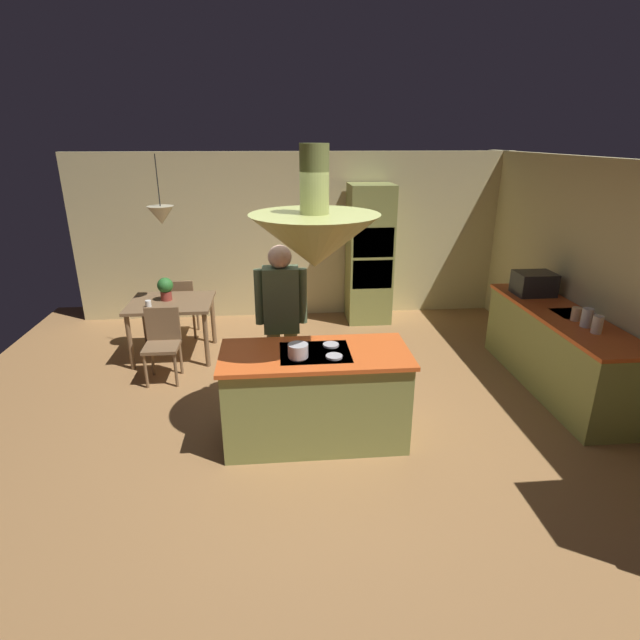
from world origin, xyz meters
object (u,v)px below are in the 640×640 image
Objects in this scene: microwave_on_counter at (534,283)px; potted_plant_on_table at (165,288)px; kitchen_island at (315,396)px; chair_facing_island at (162,339)px; cooking_pot_on_cooktop at (298,351)px; dining_table at (172,309)px; canister_tea at (576,314)px; canister_sugar at (587,318)px; chair_by_back_wall at (182,304)px; cup_on_table at (148,304)px; canister_flour at (597,325)px; oven_tower at (369,255)px; person_at_island at (281,317)px.

potted_plant_on_table is at bearing 171.91° from microwave_on_counter.
microwave_on_counter is at bearing 27.93° from kitchen_island.
cooking_pot_on_cooktop reaches higher than chair_facing_island.
canister_tea is at bearing -18.60° from dining_table.
chair_facing_island is 2.25m from cooking_pot_on_cooktop.
canister_sugar is (4.54, -1.71, 0.35)m from dining_table.
kitchen_island reaches higher than chair_by_back_wall.
canister_sugar reaches higher than cup_on_table.
canister_flour is at bearing -90.00° from canister_tea.
kitchen_island is 2.83m from potted_plant_on_table.
oven_tower is at bearing 123.08° from canister_tea.
kitchen_island is 0.83× the size of oven_tower.
chair_by_back_wall is at bearing 75.53° from cup_on_table.
oven_tower reaches higher than kitchen_island.
microwave_on_counter reaches higher than cooking_pot_on_cooktop.
canister_tea is at bearing 154.27° from chair_by_back_wall.
dining_table is at bearing 44.04° from cup_on_table.
microwave_on_counter reaches higher than chair_facing_island.
chair_by_back_wall is at bearing 84.08° from potted_plant_on_table.
person_at_island is 3.24m from microwave_on_counter.
oven_tower is 11.63× the size of canister_flour.
canister_tea is at bearing -10.82° from chair_facing_island.
chair_by_back_wall is 9.67× the size of cup_on_table.
cooking_pot_on_cooktop is (-3.00, -0.70, 0.01)m from canister_tea.
chair_by_back_wall is 4.83× the size of cooking_pot_on_cooktop.
oven_tower is at bearing 61.59° from person_at_island.
oven_tower is at bearing 71.26° from kitchen_island.
dining_table is 4.86m from canister_sugar.
cup_on_table is 5.00m from canister_sugar.
canister_sugar is 1.10× the size of cooking_pot_on_cooktop.
microwave_on_counter reaches higher than potted_plant_on_table.
microwave_on_counter is 3.42m from cooking_pot_on_cooktop.
potted_plant_on_table is at bearing 134.64° from person_at_island.
person_at_island is (-0.29, 0.67, 0.56)m from kitchen_island.
canister_flour is (4.54, -1.89, 0.35)m from dining_table.
chair_by_back_wall is 5.06m from canister_tea.
dining_table is at bearing 157.42° from canister_flour.
canister_tea is (3.13, -0.10, -0.04)m from person_at_island.
person_at_island is at bearing 178.21° from canister_tea.
chair_by_back_wall is at bearing -170.22° from oven_tower.
canister_tea is (4.54, -1.53, 0.33)m from dining_table.
oven_tower reaches higher than microwave_on_counter.
cup_on_table is 0.50× the size of canister_flour.
canister_sugar is 1.36× the size of canister_tea.
kitchen_island is at bearing 121.63° from chair_by_back_wall.
person_at_island is at bearing -118.41° from oven_tower.
potted_plant_on_table reaches higher than cooking_pot_on_cooktop.
microwave_on_counter reaches higher than canister_flour.
dining_table is 0.28m from potted_plant_on_table.
potted_plant_on_table is (-2.86, -1.08, -0.12)m from oven_tower.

